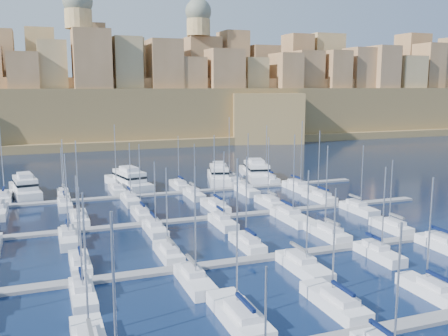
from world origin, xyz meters
name	(u,v)px	position (x,y,z in m)	size (l,w,h in m)	color
ground	(237,234)	(0.00, 0.00, 0.00)	(600.00, 600.00, 0.00)	black
pontoon_near	(372,332)	(0.00, -34.00, 0.20)	(84.00, 2.00, 0.40)	slate
pontoon_mid_near	(270,257)	(0.00, -12.00, 0.20)	(84.00, 2.00, 0.40)	slate
pontoon_mid_far	(216,217)	(0.00, 10.00, 0.20)	(84.00, 2.00, 0.40)	slate
pontoon_far	(182,192)	(0.00, 32.00, 0.20)	(84.00, 2.00, 0.40)	slate
sailboat_2	(239,316)	(-10.91, -27.80, 0.78)	(3.20, 10.66, 16.56)	white
sailboat_3	(335,302)	(-0.36, -28.29, 0.74)	(2.90, 9.67, 13.03)	white
sailboat_4	(429,289)	(11.28, -29.04, 0.73)	(2.44, 8.13, 13.56)	white
sailboat_13	(80,263)	(-24.29, -7.06, 0.72)	(2.43, 8.09, 12.26)	white
sailboat_14	(168,253)	(-12.74, -6.92, 0.73)	(2.51, 8.37, 12.57)	white
sailboat_15	(247,243)	(-1.14, -6.86, 0.73)	(2.55, 8.49, 13.45)	white
sailboat_16	(327,232)	(12.39, -6.34, 0.75)	(2.86, 9.55, 14.38)	white
sailboat_17	(391,226)	(23.88, -6.99, 0.72)	(2.47, 8.22, 11.71)	white
sailboat_19	(83,295)	(-24.79, -17.08, 0.73)	(2.51, 8.38, 12.95)	white
sailboat_20	(194,280)	(-12.30, -17.40, 0.75)	(2.71, 9.02, 14.48)	white
sailboat_21	(303,266)	(1.78, -17.88, 0.75)	(3.00, 10.01, 13.28)	white
sailboat_22	(379,253)	(13.70, -17.10, 0.73)	(2.53, 8.42, 12.88)	white
sailboat_23	(445,245)	(24.60, -17.57, 0.74)	(2.81, 9.38, 13.38)	white
sailboat_25	(79,218)	(-22.63, 15.49, 0.75)	(2.76, 9.21, 14.25)	white
sailboat_26	(141,214)	(-12.11, 15.02, 0.73)	(2.48, 8.25, 13.32)	white
sailboat_27	(215,206)	(1.96, 15.67, 0.75)	(2.87, 9.57, 14.34)	white
sailboat_28	(269,202)	(12.83, 15.16, 0.74)	(2.56, 8.53, 13.64)	white
sailboat_29	(319,197)	(24.29, 15.61, 0.75)	(2.84, 9.45, 14.42)	white
sailboat_31	(69,238)	(-25.00, 4.60, 0.74)	(2.71, 9.03, 13.63)	white
sailboat_32	(155,229)	(-11.95, 4.85, 0.72)	(2.55, 8.52, 11.83)	white
sailboat_33	(223,222)	(-0.54, 4.89, 0.73)	(2.53, 8.43, 12.88)	white
sailboat_34	(291,217)	(11.60, 3.88, 0.77)	(3.15, 10.50, 15.27)	white
sailboat_35	(359,209)	(25.95, 4.63, 0.73)	(2.69, 8.97, 12.78)	white
sailboat_36	(4,197)	(-35.51, 37.57, 0.76)	(2.81, 9.38, 15.31)	white
sailboat_37	(63,194)	(-24.23, 36.71, 0.70)	(2.28, 7.62, 10.72)	white
sailboat_38	(117,189)	(-13.06, 37.40, 0.75)	(2.71, 9.03, 15.11)	white
sailboat_39	(179,185)	(0.96, 37.32, 0.73)	(2.66, 8.86, 12.19)	white
sailboat_40	(230,181)	(13.63, 38.21, 0.77)	(3.20, 10.67, 16.07)	white
sailboat_41	(267,179)	(22.95, 37.48, 0.74)	(2.76, 9.19, 13.94)	white
sailboat_43	(65,204)	(-24.38, 26.93, 0.73)	(2.50, 8.35, 13.51)	white
sailboat_44	(130,200)	(-12.00, 26.64, 0.73)	(2.68, 8.94, 12.39)	white
sailboat_45	(194,194)	(1.23, 26.91, 0.72)	(2.52, 8.40, 11.63)	white
sailboat_46	(247,190)	(13.07, 26.82, 0.73)	(2.57, 8.57, 13.41)	white
sailboat_47	(299,187)	(25.24, 25.74, 0.77)	(3.23, 10.78, 15.80)	white
motor_yacht_a	(25,188)	(-31.63, 41.10, 1.73)	(7.00, 16.34, 5.25)	white
motor_yacht_b	(129,180)	(-9.74, 41.77, 1.73)	(8.60, 17.89, 5.25)	white
motor_yacht_c	(219,175)	(11.78, 41.05, 1.73)	(8.79, 16.38, 5.25)	white
motor_yacht_d	(256,172)	(22.24, 42.51, 1.73)	(9.83, 19.53, 5.25)	white
fortified_city	(105,105)	(-0.19, 155.26, 14.74)	(460.00, 108.95, 59.52)	brown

